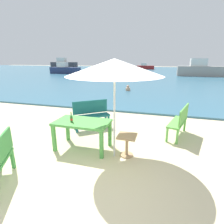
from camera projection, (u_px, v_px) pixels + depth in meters
ground_plane at (85, 191)px, 3.22m from camera, size 120.00×120.00×0.00m
sea_water at (157, 73)px, 30.83m from camera, size 120.00×50.00×0.08m
picnic_table_green at (82, 125)px, 4.58m from camera, size 1.40×0.80×0.76m
beer_bottle_amber at (71, 118)px, 4.47m from camera, size 0.07×0.07×0.26m
patio_umbrella at (115, 67)px, 3.76m from camera, size 2.10×2.10×2.30m
side_table_wood at (127, 142)px, 4.29m from camera, size 0.44×0.44×0.54m
bench_teal_center at (91, 113)px, 6.01m from camera, size 1.16×1.03×0.95m
bench_green_left at (180, 120)px, 5.32m from camera, size 0.67×1.25×0.95m
swimmer_person at (128, 88)px, 12.95m from camera, size 0.34×0.34×0.41m
boat_fishing_trawler at (65, 70)px, 28.30m from camera, size 4.83×1.32×1.76m
boat_cargo_ship at (145, 67)px, 40.81m from camera, size 3.92×1.07×1.43m
boat_sailboat at (201, 70)px, 24.11m from camera, size 6.38×1.74×2.32m
boat_ferry at (64, 64)px, 48.27m from camera, size 7.16×1.95×2.60m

